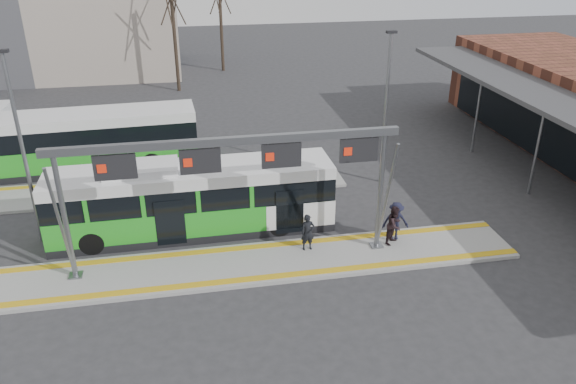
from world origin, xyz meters
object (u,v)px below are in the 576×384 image
object	(u,v)px
passenger_a	(308,232)
passenger_c	(396,221)
hero_bus	(192,200)
passenger_b	(395,225)
gantry	(232,164)

from	to	relation	value
passenger_a	passenger_c	xyz separation A→B (m)	(3.82, 0.14, 0.07)
hero_bus	passenger_b	world-z (taller)	hero_bus
passenger_a	gantry	bearing A→B (deg)	-179.72
gantry	passenger_b	size ratio (longest dim) A/B	7.74
passenger_a	passenger_b	size ratio (longest dim) A/B	0.93
passenger_b	passenger_a	bearing A→B (deg)	135.95
gantry	passenger_a	world-z (taller)	gantry
hero_bus	passenger_b	xyz separation A→B (m)	(8.20, -2.87, -0.53)
gantry	passenger_c	xyz separation A→B (m)	(6.79, 0.49, -3.30)
passenger_c	hero_bus	bearing A→B (deg)	172.07
hero_bus	passenger_c	size ratio (longest dim) A/B	7.08
passenger_a	passenger_c	size ratio (longest dim) A/B	0.91
passenger_c	passenger_a	bearing A→B (deg)	-168.73
gantry	passenger_a	xyz separation A→B (m)	(2.97, 0.34, -3.37)
passenger_b	hero_bus	bearing A→B (deg)	119.21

